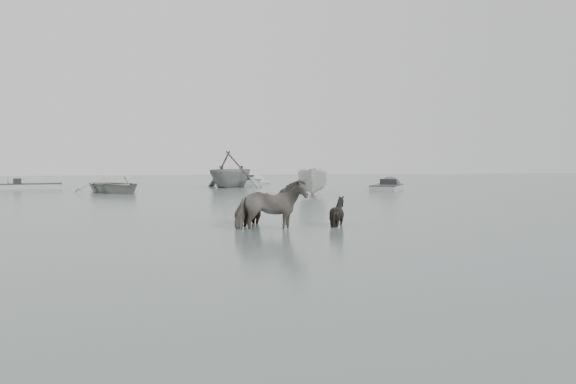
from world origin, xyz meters
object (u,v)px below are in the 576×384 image
at_px(pony_pinto, 270,199).
at_px(pony_black, 338,205).
at_px(pony_dark, 255,203).
at_px(rowboat_lead, 114,184).

bearing_deg(pony_pinto, pony_black, -71.54).
xyz_separation_m(pony_pinto, pony_black, (2.13, 0.60, -0.24)).
bearing_deg(pony_black, pony_pinto, 85.93).
xyz_separation_m(pony_dark, pony_black, (2.37, -0.62, -0.07)).
height_order(pony_pinto, pony_dark, pony_pinto).
xyz_separation_m(pony_black, rowboat_lead, (-8.13, 20.20, -0.05)).
height_order(pony_dark, pony_black, pony_dark).
relative_size(pony_pinto, rowboat_lead, 0.38).
bearing_deg(rowboat_lead, pony_pinto, -99.51).
height_order(pony_pinto, pony_black, pony_pinto).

